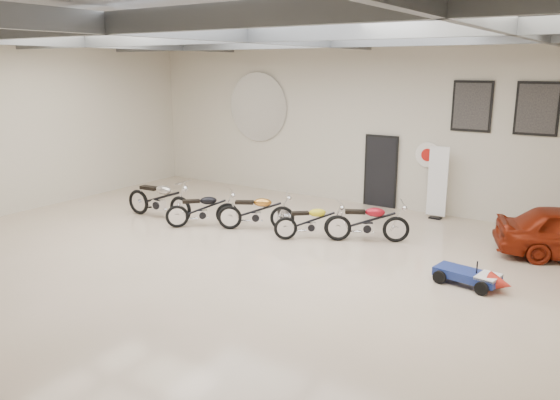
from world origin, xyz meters
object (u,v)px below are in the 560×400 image
Objects in this scene: motorcycle_black at (202,209)px; motorcycle_yellow at (311,221)px; banner_stand at (438,184)px; motorcycle_silver at (159,198)px; go_kart at (473,273)px; motorcycle_gold at (256,211)px; motorcycle_red at (367,221)px.

motorcycle_black is 3.00m from motorcycle_yellow.
banner_stand is 0.89× the size of motorcycle_silver.
go_kart is at bearing -4.18° from motorcycle_silver.
motorcycle_silver is at bearing 160.26° from motorcycle_gold.
banner_stand is 1.00× the size of motorcycle_red.
banner_stand is 5.09m from motorcycle_gold.
motorcycle_red is at bearing 9.35° from motorcycle_silver.
banner_stand reaches higher than motorcycle_red.
banner_stand is at bearing 47.40° from motorcycle_red.
motorcycle_gold is 2.90m from motorcycle_red.
banner_stand is 1.01× the size of motorcycle_gold.
motorcycle_yellow is (2.93, 0.64, -0.03)m from motorcycle_black.
motorcycle_gold is at bearing 164.99° from motorcycle_red.
banner_stand reaches higher than motorcycle_silver.
go_kart is at bearing -52.01° from motorcycle_yellow.
motorcycle_gold is 1.10× the size of motorcycle_yellow.
motorcycle_silver is 5.87m from motorcycle_red.
go_kart is (7.06, -0.24, -0.22)m from motorcycle_black.
banner_stand is 1.06× the size of motorcycle_black.
motorcycle_silver is 4.55m from motorcycle_yellow.
motorcycle_gold is (-3.58, -3.59, -0.48)m from banner_stand.
motorcycle_red reaches higher than go_kart.
go_kart is (4.13, -0.89, -0.19)m from motorcycle_yellow.
motorcycle_silver reaches higher than motorcycle_black.
motorcycle_silver is 1.18× the size of motorcycle_black.
motorcycle_gold is 1.31× the size of go_kart.
go_kart is (2.13, -4.38, -0.72)m from banner_stand.
motorcycle_silver reaches higher than motorcycle_gold.
go_kart is (8.62, -0.21, -0.31)m from motorcycle_silver.
banner_stand is 4.92m from go_kart.
banner_stand is at bearing -3.94° from motorcycle_black.
motorcycle_red is (4.18, 1.20, 0.03)m from motorcycle_black.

